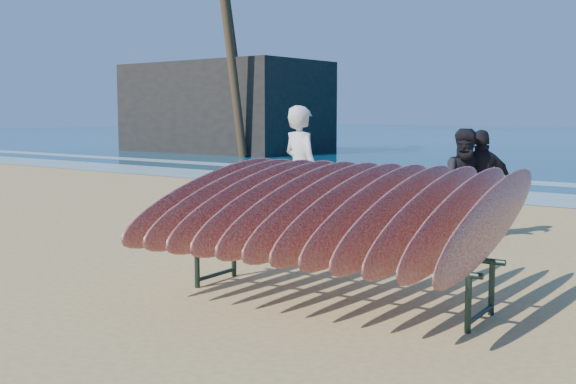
% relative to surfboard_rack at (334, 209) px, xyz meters
% --- Properties ---
extents(ground, '(120.00, 120.00, 0.00)m').
position_rel_surfboard_rack_xyz_m(ground, '(-1.12, -0.10, -0.91)').
color(ground, tan).
rests_on(ground, ground).
extents(foam_near, '(160.00, 160.00, 0.00)m').
position_rel_surfboard_rack_xyz_m(foam_near, '(-1.12, 9.90, -0.90)').
color(foam_near, white).
rests_on(foam_near, ground).
extents(surfboard_rack, '(3.43, 3.11, 1.48)m').
position_rel_surfboard_rack_xyz_m(surfboard_rack, '(0.00, 0.00, 0.00)').
color(surfboard_rack, '#1D2E27').
rests_on(surfboard_rack, ground).
extents(person_white, '(0.83, 0.68, 1.97)m').
position_rel_surfboard_rack_xyz_m(person_white, '(-2.61, 2.91, 0.07)').
color(person_white, silver).
rests_on(person_white, ground).
extents(person_dark_a, '(1.01, 0.98, 1.64)m').
position_rel_surfboard_rack_xyz_m(person_dark_a, '(-0.42, 4.02, -0.09)').
color(person_dark_a, black).
rests_on(person_dark_a, ground).
extents(person_dark_b, '(0.99, 0.90, 1.62)m').
position_rel_surfboard_rack_xyz_m(person_dark_b, '(-0.36, 4.38, -0.10)').
color(person_dark_b, black).
rests_on(person_dark_b, ground).
extents(building, '(9.66, 5.36, 4.29)m').
position_rel_surfboard_rack_xyz_m(building, '(-20.45, 20.21, 1.23)').
color(building, '#2D2823').
rests_on(building, ground).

